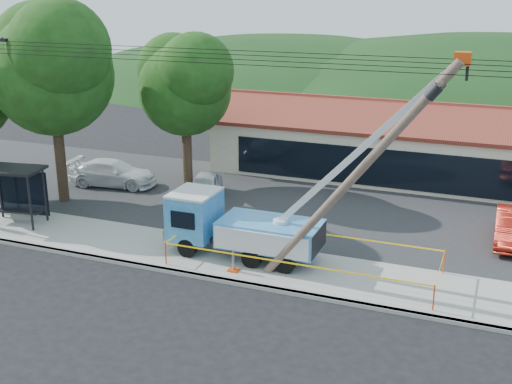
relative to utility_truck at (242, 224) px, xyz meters
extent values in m
plane|color=black|center=(0.01, -4.52, -1.62)|extent=(120.00, 120.00, 0.00)
cube|color=#B0ACA4|center=(0.01, -2.42, -1.54)|extent=(60.00, 0.25, 0.15)
cube|color=#B0ACA4|center=(0.01, -0.52, -1.54)|extent=(60.00, 4.00, 0.15)
cube|color=#28282B|center=(0.01, 7.48, -1.57)|extent=(60.00, 12.00, 0.10)
cube|color=beige|center=(4.01, 15.48, 0.08)|extent=(22.00, 8.00, 3.40)
cube|color=black|center=(4.01, 11.46, -0.19)|extent=(18.04, 0.08, 2.21)
cube|color=maroon|center=(4.01, 13.48, 2.28)|extent=(22.50, 4.53, 1.52)
cube|color=maroon|center=(4.01, 17.48, 2.28)|extent=(22.50, 4.53, 1.52)
cube|color=maroon|center=(4.01, 15.48, 2.93)|extent=(22.50, 0.30, 0.25)
cube|color=black|center=(-12.19, 0.48, 7.23)|extent=(0.50, 0.22, 0.15)
cylinder|color=#332316|center=(-11.99, 3.48, 0.91)|extent=(0.56, 0.56, 5.06)
sphere|color=#1B390F|center=(-11.99, 3.48, 5.28)|extent=(6.30, 6.30, 6.30)
sphere|color=#1B390F|center=(-13.25, 4.32, 6.43)|extent=(5.04, 5.04, 5.04)
sphere|color=#1B390F|center=(-10.73, 2.64, 6.66)|extent=(5.04, 5.04, 5.04)
cylinder|color=#332316|center=(-6.99, 8.48, 0.47)|extent=(0.56, 0.56, 4.18)
sphere|color=#1B390F|center=(-6.99, 8.48, 4.08)|extent=(5.25, 5.25, 5.25)
sphere|color=#1B390F|center=(-8.04, 9.18, 5.03)|extent=(4.20, 4.20, 4.20)
sphere|color=#1B390F|center=(-5.94, 7.78, 5.22)|extent=(4.20, 4.20, 4.20)
ellipsoid|color=#143312|center=(-14.99, 50.48, -1.62)|extent=(78.40, 56.00, 28.00)
ellipsoid|color=#143312|center=(10.01, 50.48, -1.62)|extent=(89.60, 64.00, 32.00)
cylinder|color=black|center=(0.01, -1.42, 6.87)|extent=(60.00, 0.02, 0.02)
cylinder|color=black|center=(0.01, -0.92, 6.99)|extent=(60.00, 0.02, 0.02)
cylinder|color=black|center=(0.01, -0.42, 7.11)|extent=(60.00, 0.02, 0.02)
cylinder|color=black|center=(0.01, -0.02, 7.23)|extent=(60.00, 0.02, 0.02)
cylinder|color=black|center=(-2.15, -0.97, -1.06)|extent=(0.83, 0.28, 0.83)
cylinder|color=black|center=(-2.15, 0.97, -1.06)|extent=(0.83, 0.28, 0.83)
cylinder|color=black|center=(0.82, -0.97, -1.06)|extent=(0.83, 0.28, 0.83)
cylinder|color=black|center=(0.82, 0.97, -1.06)|extent=(0.83, 0.28, 0.83)
cylinder|color=black|center=(2.30, -0.97, -1.06)|extent=(0.83, 0.28, 0.83)
cylinder|color=black|center=(2.30, 0.97, -1.06)|extent=(0.83, 0.28, 0.83)
cube|color=black|center=(0.26, 0.00, -0.83)|extent=(6.11, 0.93, 0.23)
cube|color=teal|center=(-2.24, 0.00, 0.10)|extent=(1.85, 2.22, 1.94)
cube|color=silver|center=(-2.24, 0.00, 1.12)|extent=(1.85, 2.22, 0.11)
cube|color=black|center=(-3.12, 0.00, 0.24)|extent=(0.07, 1.67, 0.83)
cube|color=gray|center=(-3.21, 0.00, -0.64)|extent=(0.14, 2.13, 0.46)
cube|color=teal|center=(1.28, 0.00, -0.27)|extent=(4.26, 2.22, 1.11)
cylinder|color=silver|center=(1.74, 0.00, 0.14)|extent=(0.65, 0.65, 0.56)
cube|color=silver|center=(5.04, 0.00, 3.82)|extent=(6.78, 0.26, 7.08)
cube|color=gray|center=(5.32, 0.00, 4.06)|extent=(4.08, 0.17, 4.25)
cube|color=#E1420C|center=(8.34, -0.18, 7.27)|extent=(0.56, 0.46, 0.46)
cube|color=#E1420C|center=(0.26, -1.57, -1.44)|extent=(0.42, 0.42, 0.07)
cube|color=#E1420C|center=(2.67, 1.57, -1.44)|extent=(0.42, 0.42, 0.07)
cylinder|color=brown|center=(4.96, -1.12, 2.90)|extent=(7.03, 0.34, 8.94)
cube|color=brown|center=(7.82, -1.12, 6.61)|extent=(0.18, 1.89, 0.18)
cylinder|color=black|center=(7.61, -0.59, 6.30)|extent=(0.62, 0.38, 0.64)
cylinder|color=black|center=(7.61, -1.64, 6.30)|extent=(0.62, 0.38, 0.64)
cylinder|color=black|center=(-10.41, -0.93, -0.10)|extent=(0.13, 0.13, 2.69)
cylinder|color=black|center=(-13.06, 0.00, -0.10)|extent=(0.13, 0.13, 2.69)
cylinder|color=black|center=(-10.63, 0.39, -0.10)|extent=(0.13, 0.13, 2.69)
cube|color=black|center=(-11.73, -0.47, 1.29)|extent=(3.16, 2.24, 0.13)
cube|color=black|center=(-11.85, 0.25, -0.10)|extent=(2.66, 0.49, 2.24)
cube|color=black|center=(-11.73, -0.47, -0.83)|extent=(2.50, 0.84, 0.09)
cylinder|color=#E1420C|center=(-2.62, -2.01, -0.97)|extent=(0.06, 0.06, 1.00)
cylinder|color=#E1420C|center=(8.27, -2.01, -0.97)|extent=(0.06, 0.06, 1.00)
cylinder|color=#E1420C|center=(8.27, 1.37, -0.97)|extent=(0.06, 0.06, 1.00)
cylinder|color=#E1420C|center=(-2.62, 1.37, -0.97)|extent=(0.06, 0.06, 1.00)
cube|color=yellow|center=(2.83, -2.01, -0.52)|extent=(10.88, 0.01, 0.06)
cube|color=yellow|center=(8.27, -0.32, -0.52)|extent=(0.01, 3.39, 0.06)
cube|color=yellow|center=(2.83, 1.37, -0.52)|extent=(10.88, 0.01, 0.06)
cube|color=yellow|center=(-2.62, -0.32, -0.52)|extent=(0.01, 3.39, 0.06)
imported|color=silver|center=(-4.85, 6.35, -1.62)|extent=(2.82, 4.42, 1.40)
imported|color=#9F1B0F|center=(10.85, 5.98, -1.62)|extent=(1.64, 4.58, 1.50)
imported|color=white|center=(-10.97, 6.73, -1.62)|extent=(5.38, 2.78, 1.49)
camera|label=1|loc=(9.91, -23.52, 9.72)|focal=45.00mm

